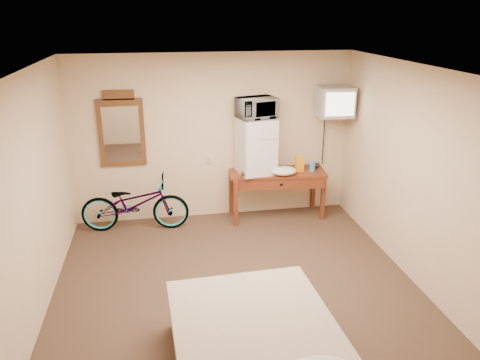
{
  "coord_description": "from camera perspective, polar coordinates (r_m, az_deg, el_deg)",
  "views": [
    {
      "loc": [
        -0.78,
        -4.49,
        3.05
      ],
      "look_at": [
        0.17,
        0.89,
        1.07
      ],
      "focal_mm": 35.0,
      "sensor_mm": 36.0,
      "label": 1
    }
  ],
  "objects": [
    {
      "name": "mini_fridge",
      "position": [
        6.94,
        1.97,
        4.2
      ],
      "size": [
        0.59,
        0.57,
        0.83
      ],
      "color": "silver",
      "rests_on": "desk"
    },
    {
      "name": "desk",
      "position": [
        7.13,
        4.59,
        0.14
      ],
      "size": [
        1.5,
        0.7,
        0.75
      ],
      "color": "maroon",
      "rests_on": "floor"
    },
    {
      "name": "wall_mirror",
      "position": [
        6.97,
        -14.26,
        5.93
      ],
      "size": [
        0.65,
        0.04,
        1.11
      ],
      "color": "brown",
      "rests_on": "room"
    },
    {
      "name": "cloth_dark_a",
      "position": [
        6.87,
        1.15,
        0.82
      ],
      "size": [
        0.25,
        0.19,
        0.09
      ],
      "primitive_type": "ellipsoid",
      "color": "black",
      "rests_on": "desk"
    },
    {
      "name": "cloth_dark_b",
      "position": [
        7.37,
        9.08,
        1.85
      ],
      "size": [
        0.17,
        0.14,
        0.08
      ],
      "primitive_type": "ellipsoid",
      "color": "black",
      "rests_on": "desk"
    },
    {
      "name": "snack_bag",
      "position": [
        7.12,
        7.27,
        2.0
      ],
      "size": [
        0.13,
        0.09,
        0.24
      ],
      "primitive_type": "cube",
      "rotation": [
        0.0,
        0.0,
        0.12
      ],
      "color": "orange",
      "rests_on": "desk"
    },
    {
      "name": "crt_television",
      "position": [
        7.11,
        11.47,
        9.35
      ],
      "size": [
        0.53,
        0.6,
        0.44
      ],
      "color": "black",
      "rests_on": "room"
    },
    {
      "name": "bicycle",
      "position": [
        6.97,
        -12.68,
        -2.82
      ],
      "size": [
        1.59,
        0.66,
        0.81
      ],
      "primitive_type": "imported",
      "rotation": [
        0.0,
        0.0,
        1.49
      ],
      "color": "black",
      "rests_on": "floor"
    },
    {
      "name": "blue_cup",
      "position": [
        7.17,
        8.81,
        1.64
      ],
      "size": [
        0.08,
        0.08,
        0.15
      ],
      "primitive_type": "cylinder",
      "color": "#4090DB",
      "rests_on": "desk"
    },
    {
      "name": "bed",
      "position": [
        4.21,
        2.36,
        -20.9
      ],
      "size": [
        1.47,
        1.95,
        0.9
      ],
      "color": "brown",
      "rests_on": "floor"
    },
    {
      "name": "microwave",
      "position": [
        6.81,
        2.02,
        8.78
      ],
      "size": [
        0.62,
        0.5,
        0.3
      ],
      "primitive_type": "imported",
      "rotation": [
        0.0,
        0.0,
        0.27
      ],
      "color": "silver",
      "rests_on": "mini_fridge"
    },
    {
      "name": "cloth_cream",
      "position": [
        6.96,
        5.33,
        1.11
      ],
      "size": [
        0.39,
        0.3,
        0.12
      ],
      "primitive_type": "ellipsoid",
      "color": "white",
      "rests_on": "desk"
    },
    {
      "name": "room",
      "position": [
        4.9,
        -0.11,
        -1.61
      ],
      "size": [
        4.6,
        4.64,
        2.5
      ],
      "color": "#3F291F",
      "rests_on": "ground"
    }
  ]
}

